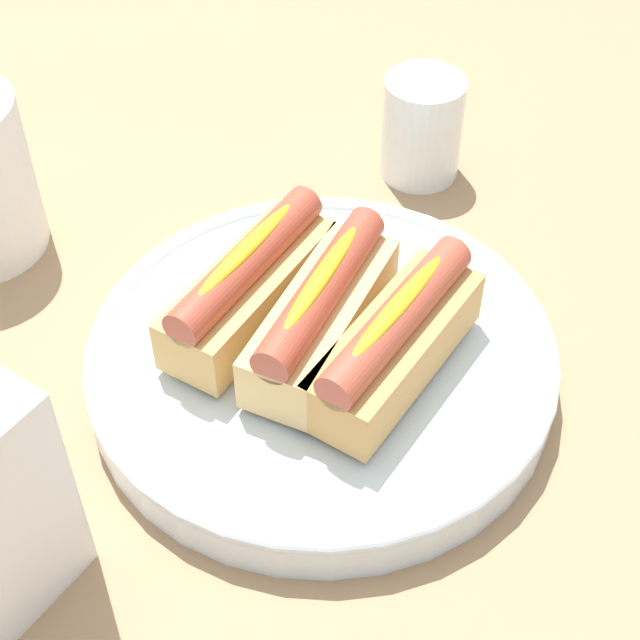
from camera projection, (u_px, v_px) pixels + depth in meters
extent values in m
plane|color=#9E7A56|center=(330.00, 360.00, 0.70)|extent=(2.40, 2.40, 0.00)
cylinder|color=silver|center=(320.00, 362.00, 0.68)|extent=(0.32, 0.32, 0.03)
torus|color=silver|center=(320.00, 347.00, 0.67)|extent=(0.32, 0.32, 0.01)
cube|color=tan|center=(395.00, 349.00, 0.63)|extent=(0.16, 0.08, 0.04)
cylinder|color=#B24C38|center=(397.00, 319.00, 0.61)|extent=(0.15, 0.06, 0.03)
ellipsoid|color=gold|center=(398.00, 305.00, 0.60)|extent=(0.11, 0.04, 0.01)
cube|color=#DBB270|center=(320.00, 320.00, 0.65)|extent=(0.15, 0.06, 0.04)
cylinder|color=#A84733|center=(320.00, 290.00, 0.63)|extent=(0.15, 0.04, 0.03)
ellipsoid|color=gold|center=(320.00, 276.00, 0.62)|extent=(0.11, 0.02, 0.01)
cube|color=tan|center=(249.00, 293.00, 0.67)|extent=(0.16, 0.08, 0.04)
cylinder|color=#A84733|center=(247.00, 262.00, 0.65)|extent=(0.15, 0.05, 0.03)
ellipsoid|color=gold|center=(246.00, 249.00, 0.64)|extent=(0.11, 0.03, 0.01)
cylinder|color=white|center=(422.00, 128.00, 0.83)|extent=(0.07, 0.07, 0.09)
cylinder|color=silver|center=(421.00, 137.00, 0.83)|extent=(0.06, 0.06, 0.07)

